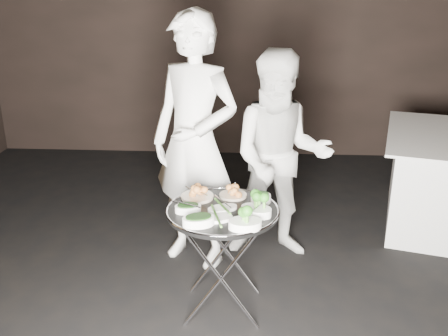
# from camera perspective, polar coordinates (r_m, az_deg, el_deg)

# --- Properties ---
(floor) EXTENTS (6.00, 7.00, 0.05)m
(floor) POSITION_cam_1_polar(r_m,az_deg,el_deg) (3.30, -1.25, -18.53)
(floor) COLOR black
(floor) RESTS_ON ground
(wall_back) EXTENTS (6.00, 0.05, 3.00)m
(wall_back) POSITION_cam_1_polar(r_m,az_deg,el_deg) (6.11, 1.37, 15.29)
(wall_back) COLOR black
(wall_back) RESTS_ON floor
(tray_stand) EXTENTS (0.49, 0.41, 0.71)m
(tray_stand) POSITION_cam_1_polar(r_m,az_deg,el_deg) (3.25, -0.16, -10.05)
(tray_stand) COLOR silver
(tray_stand) RESTS_ON floor
(serving_tray) EXTENTS (0.71, 0.71, 0.04)m
(serving_tray) POSITION_cam_1_polar(r_m,az_deg,el_deg) (3.10, -0.17, -4.94)
(serving_tray) COLOR black
(serving_tray) RESTS_ON tray_stand
(potato_plate_a) EXTENTS (0.21, 0.21, 0.08)m
(potato_plate_a) POSITION_cam_1_polar(r_m,az_deg,el_deg) (3.25, -3.08, -2.88)
(potato_plate_a) COLOR beige
(potato_plate_a) RESTS_ON serving_tray
(potato_plate_b) EXTENTS (0.18, 0.18, 0.07)m
(potato_plate_b) POSITION_cam_1_polar(r_m,az_deg,el_deg) (3.27, 1.04, -2.80)
(potato_plate_b) COLOR beige
(potato_plate_b) RESTS_ON serving_tray
(greens_bowl) EXTENTS (0.13, 0.13, 0.08)m
(greens_bowl) POSITION_cam_1_polar(r_m,az_deg,el_deg) (3.20, 4.23, -3.31)
(greens_bowl) COLOR white
(greens_bowl) RESTS_ON serving_tray
(asparagus_plate_a) EXTENTS (0.22, 0.18, 0.04)m
(asparagus_plate_a) POSITION_cam_1_polar(r_m,az_deg,el_deg) (3.08, -0.18, -4.53)
(asparagus_plate_a) COLOR white
(asparagus_plate_a) RESTS_ON serving_tray
(asparagus_plate_b) EXTENTS (0.22, 0.16, 0.04)m
(asparagus_plate_b) POSITION_cam_1_polar(r_m,az_deg,el_deg) (2.96, -0.88, -5.65)
(asparagus_plate_b) COLOR white
(asparagus_plate_b) RESTS_ON serving_tray
(spinach_bowl_a) EXTENTS (0.18, 0.14, 0.07)m
(spinach_bowl_a) POSITION_cam_1_polar(r_m,az_deg,el_deg) (3.06, -4.14, -4.50)
(spinach_bowl_a) COLOR white
(spinach_bowl_a) RESTS_ON serving_tray
(spinach_bowl_b) EXTENTS (0.22, 0.18, 0.08)m
(spinach_bowl_b) POSITION_cam_1_polar(r_m,az_deg,el_deg) (2.90, -2.93, -5.88)
(spinach_bowl_b) COLOR white
(spinach_bowl_b) RESTS_ON serving_tray
(broccoli_bowl_a) EXTENTS (0.23, 0.21, 0.08)m
(broccoli_bowl_a) POSITION_cam_1_polar(r_m,az_deg,el_deg) (3.02, 3.71, -4.74)
(broccoli_bowl_a) COLOR white
(broccoli_bowl_a) RESTS_ON serving_tray
(broccoli_bowl_b) EXTENTS (0.21, 0.16, 0.08)m
(broccoli_bowl_b) POSITION_cam_1_polar(r_m,az_deg,el_deg) (2.86, 2.43, -6.22)
(broccoli_bowl_b) COLOR white
(broccoli_bowl_b) RESTS_ON serving_tray
(serving_utensils) EXTENTS (0.59, 0.46, 0.01)m
(serving_utensils) POSITION_cam_1_polar(r_m,az_deg,el_deg) (3.13, 0.22, -3.37)
(serving_utensils) COLOR silver
(serving_utensils) RESTS_ON serving_tray
(waiter_left) EXTENTS (0.82, 0.70, 1.90)m
(waiter_left) POSITION_cam_1_polar(r_m,az_deg,el_deg) (3.65, -3.36, 2.85)
(waiter_left) COLOR white
(waiter_left) RESTS_ON floor
(waiter_right) EXTENTS (0.79, 0.61, 1.62)m
(waiter_right) POSITION_cam_1_polar(r_m,az_deg,el_deg) (3.79, 6.44, 1.20)
(waiter_right) COLOR white
(waiter_right) RESTS_ON floor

